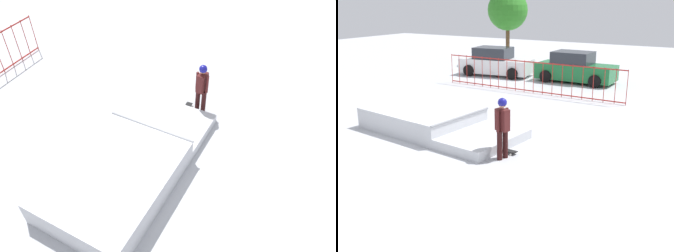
% 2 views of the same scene
% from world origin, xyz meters
% --- Properties ---
extents(ground_plane, '(60.00, 60.00, 0.00)m').
position_xyz_m(ground_plane, '(0.00, 0.00, 0.00)').
color(ground_plane, '#B7BABF').
extents(skate_ramp, '(5.64, 3.16, 0.74)m').
position_xyz_m(skate_ramp, '(-0.13, 0.35, 0.32)').
color(skate_ramp, silver).
rests_on(skate_ramp, ground).
extents(skater, '(0.42, 0.43, 1.73)m').
position_xyz_m(skater, '(3.19, -0.63, 1.01)').
color(skater, black).
rests_on(skater, ground).
extents(skateboard, '(0.81, 0.30, 0.09)m').
position_xyz_m(skateboard, '(3.00, -0.20, 0.08)').
color(skateboard, black).
rests_on(skateboard, ground).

